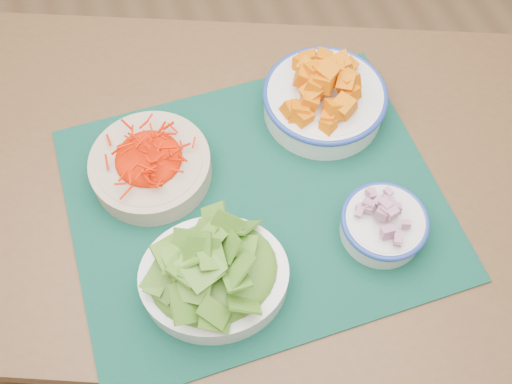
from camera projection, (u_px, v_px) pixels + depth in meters
ground at (135, 285)px, 1.66m from camera, size 4.00×4.00×0.00m
table at (236, 205)px, 1.07m from camera, size 1.25×1.05×0.75m
placemat at (256, 202)px, 0.94m from camera, size 0.60×0.49×0.00m
carrot_bowl at (150, 163)px, 0.93m from camera, size 0.24×0.24×0.08m
squash_bowl at (325, 94)px, 0.99m from camera, size 0.26×0.26×0.11m
lettuce_bowl at (213, 272)px, 0.82m from camera, size 0.26×0.23×0.10m
onion_bowl at (384, 222)px, 0.88m from camera, size 0.17×0.17×0.07m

